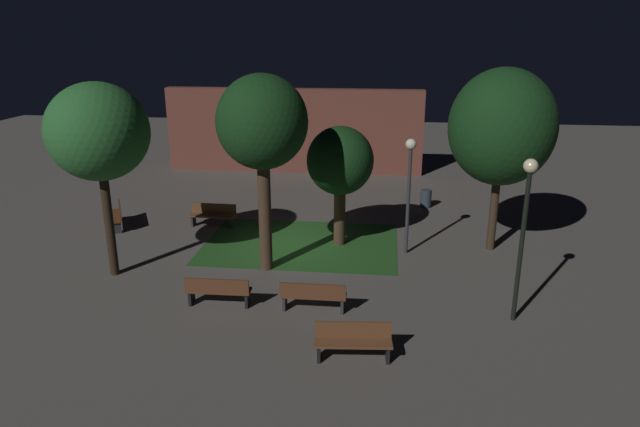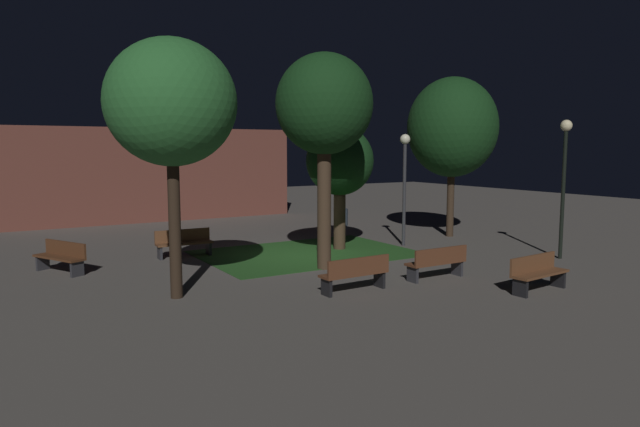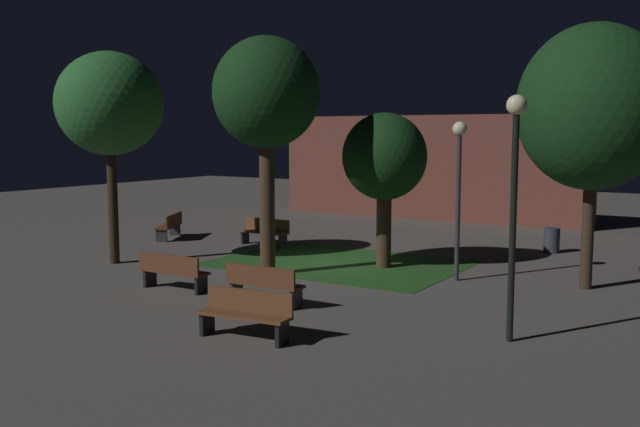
{
  "view_description": "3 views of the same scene",
  "coord_description": "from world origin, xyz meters",
  "views": [
    {
      "loc": [
        3.16,
        -18.62,
        7.33
      ],
      "look_at": [
        0.94,
        0.18,
        1.22
      ],
      "focal_mm": 31.75,
      "sensor_mm": 36.0,
      "label": 1
    },
    {
      "loc": [
        -9.07,
        -15.95,
        3.5
      ],
      "look_at": [
        0.75,
        0.37,
        1.31
      ],
      "focal_mm": 31.88,
      "sensor_mm": 36.0,
      "label": 2
    },
    {
      "loc": [
        10.31,
        -16.93,
        3.73
      ],
      "look_at": [
        0.21,
        -0.63,
        1.53
      ],
      "focal_mm": 39.77,
      "sensor_mm": 36.0,
      "label": 3
    }
  ],
  "objects": [
    {
      "name": "tree_right_canopy",
      "position": [
        -5.23,
        -3.03,
        4.5
      ],
      "size": [
        2.98,
        2.98,
        5.98
      ],
      "color": "#2D2116",
      "rests_on": "ground"
    },
    {
      "name": "lamp_post_plaza_west",
      "position": [
        6.69,
        -4.62,
        2.99
      ],
      "size": [
        0.36,
        0.36,
        4.38
      ],
      "color": "black",
      "rests_on": "ground"
    },
    {
      "name": "tree_back_left",
      "position": [
        -0.55,
        -2.02,
        4.67
      ],
      "size": [
        2.77,
        2.77,
        6.19
      ],
      "color": "#423021",
      "rests_on": "ground"
    },
    {
      "name": "bench_corner",
      "position": [
        -7.2,
        1.31,
        0.48
      ],
      "size": [
        1.24,
        1.82,
        0.88
      ],
      "color": "#512D19",
      "rests_on": "ground"
    },
    {
      "name": "building_wall_backdrop",
      "position": [
        -1.83,
        11.41,
        2.23
      ],
      "size": [
        13.81,
        0.8,
        4.46
      ],
      "primitive_type": "cube",
      "color": "brown",
      "rests_on": "ground"
    },
    {
      "name": "trash_bin",
      "position": [
        4.97,
        5.41,
        0.39
      ],
      "size": [
        0.48,
        0.48,
        0.78
      ],
      "primitive_type": "cylinder",
      "color": "#2D3842",
      "rests_on": "ground"
    },
    {
      "name": "bench_front_right",
      "position": [
        -1.33,
        -4.77,
        0.48
      ],
      "size": [
        1.81,
        0.53,
        0.88
      ],
      "color": "brown",
      "rests_on": "ground"
    },
    {
      "name": "tree_left_canopy",
      "position": [
        6.94,
        0.61,
        4.3
      ],
      "size": [
        3.52,
        3.52,
        6.26
      ],
      "color": "#38281C",
      "rests_on": "ground"
    },
    {
      "name": "bench_lawn_edge",
      "position": [
        2.56,
        -6.99,
        0.48
      ],
      "size": [
        1.84,
        0.65,
        0.88
      ],
      "color": "brown",
      "rests_on": "ground"
    },
    {
      "name": "bench_near_trees",
      "position": [
        -3.5,
        1.87,
        0.48
      ],
      "size": [
        1.81,
        0.53,
        0.88
      ],
      "color": "brown",
      "rests_on": "ground"
    },
    {
      "name": "ground_plane",
      "position": [
        0.0,
        0.0,
        0.0
      ],
      "size": [
        60.0,
        60.0,
        0.0
      ],
      "primitive_type": "plane",
      "color": "#56514C"
    },
    {
      "name": "bench_front_left",
      "position": [
        1.33,
        -4.77,
        0.48
      ],
      "size": [
        1.8,
        0.49,
        0.88
      ],
      "color": "brown",
      "rests_on": "ground"
    },
    {
      "name": "grass_lawn",
      "position": [
        0.22,
        0.34,
        0.01
      ],
      "size": [
        6.92,
        4.99,
        0.01
      ],
      "primitive_type": "cube",
      "color": "#23511E",
      "rests_on": "ground"
    },
    {
      "name": "tree_near_wall",
      "position": [
        1.6,
        0.47,
        3.02
      ],
      "size": [
        2.33,
        2.33,
        4.27
      ],
      "color": "#423021",
      "rests_on": "ground"
    },
    {
      "name": "lamp_post_near_wall",
      "position": [
        3.97,
        -0.13,
        2.77
      ],
      "size": [
        0.36,
        0.36,
        4.0
      ],
      "color": "#333338",
      "rests_on": "ground"
    }
  ]
}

